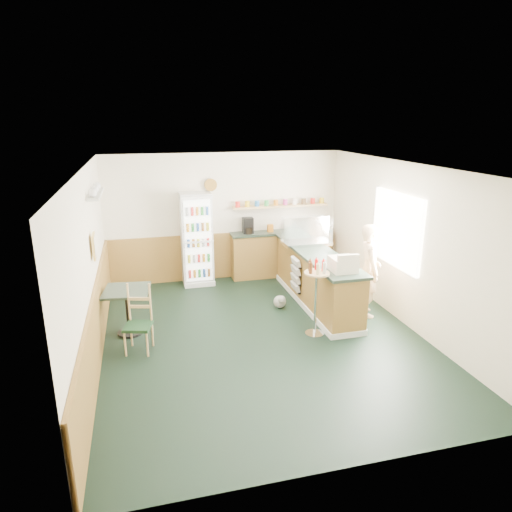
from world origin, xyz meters
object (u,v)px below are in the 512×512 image
object	(u,v)px
cafe_chair	(137,316)
condiment_stand	(316,288)
cafe_table	(128,303)
drinks_fridge	(197,239)
shopkeeper	(369,270)
cash_register	(343,264)
display_case	(307,231)

from	to	relation	value
cafe_chair	condiment_stand	bearing A→B (deg)	11.00
condiment_stand	cafe_chair	world-z (taller)	condiment_stand
condiment_stand	cafe_table	size ratio (longest dim) A/B	1.58
drinks_fridge	shopkeeper	world-z (taller)	drinks_fridge
drinks_fridge	cafe_chair	distance (m)	2.97
shopkeeper	condiment_stand	xyz separation A→B (m)	(-1.19, -0.52, -0.02)
drinks_fridge	cafe_table	bearing A→B (deg)	-123.59
cash_register	shopkeeper	xyz separation A→B (m)	(0.70, 0.41, -0.30)
cash_register	shopkeeper	bearing A→B (deg)	31.72
drinks_fridge	condiment_stand	xyz separation A→B (m)	(1.51, -2.87, -0.16)
shopkeeper	cash_register	bearing A→B (deg)	132.39
display_case	cash_register	size ratio (longest dim) A/B	2.27
condiment_stand	display_case	bearing A→B (deg)	74.72
cash_register	display_case	bearing A→B (deg)	91.62
drinks_fridge	display_case	bearing A→B (deg)	-28.53
cafe_table	cafe_chair	xyz separation A→B (m)	(0.15, -0.56, -0.01)
shopkeeper	cafe_table	size ratio (longest dim) A/B	2.11
drinks_fridge	display_case	world-z (taller)	drinks_fridge
display_case	condiment_stand	xyz separation A→B (m)	(-0.49, -1.79, -0.47)
display_case	cash_register	bearing A→B (deg)	-90.00
drinks_fridge	condiment_stand	world-z (taller)	drinks_fridge
cash_register	cafe_table	size ratio (longest dim) A/B	0.52
display_case	shopkeeper	world-z (taller)	shopkeeper
display_case	cash_register	distance (m)	1.68
condiment_stand	cafe_chair	bearing A→B (deg)	175.57
cafe_chair	display_case	bearing A→B (deg)	41.22
display_case	cafe_chair	size ratio (longest dim) A/B	0.90
cafe_chair	drinks_fridge	bearing A→B (deg)	80.26
condiment_stand	cafe_chair	xyz separation A→B (m)	(-2.77, 0.21, -0.27)
condiment_stand	cafe_table	bearing A→B (deg)	165.17
shopkeeper	display_case	bearing A→B (deg)	41.17
drinks_fridge	cash_register	world-z (taller)	drinks_fridge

